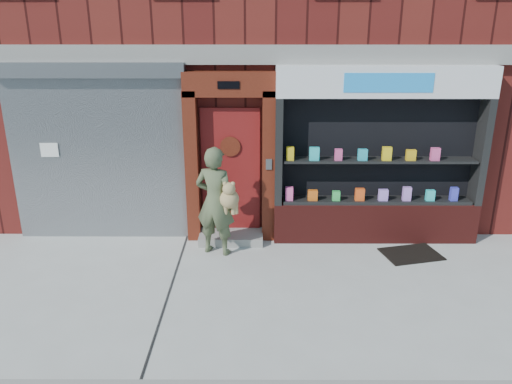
{
  "coord_description": "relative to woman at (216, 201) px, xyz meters",
  "views": [
    {
      "loc": [
        -0.29,
        -6.28,
        3.68
      ],
      "look_at": [
        -0.31,
        1.0,
        1.16
      ],
      "focal_mm": 35.0,
      "sensor_mm": 36.0,
      "label": 1
    }
  ],
  "objects": [
    {
      "name": "red_door_bay",
      "position": [
        0.2,
        0.6,
        0.55
      ],
      "size": [
        1.52,
        0.58,
        2.9
      ],
      "color": "#49170C",
      "rests_on": "ground"
    },
    {
      "name": "doormat",
      "position": [
        3.21,
        -0.09,
        -0.9
      ],
      "size": [
        1.04,
        0.83,
        0.02
      ],
      "primitive_type": "cube",
      "rotation": [
        0.0,
        0.0,
        0.24
      ],
      "color": "black",
      "rests_on": "ground"
    },
    {
      "name": "ground",
      "position": [
        0.95,
        -1.26,
        -0.91
      ],
      "size": [
        80.0,
        80.0,
        0.0
      ],
      "primitive_type": "plane",
      "color": "#9E9E99",
      "rests_on": "ground"
    },
    {
      "name": "shutter_bay",
      "position": [
        -2.05,
        0.66,
        0.81
      ],
      "size": [
        3.1,
        0.3,
        3.04
      ],
      "color": "gray",
      "rests_on": "ground"
    },
    {
      "name": "pharmacy_bay",
      "position": [
        2.7,
        0.55,
        0.46
      ],
      "size": [
        3.5,
        0.41,
        3.0
      ],
      "color": "#541613",
      "rests_on": "ground"
    },
    {
      "name": "building",
      "position": [
        0.95,
        4.73,
        3.09
      ],
      "size": [
        12.0,
        8.16,
        8.0
      ],
      "color": "#4D1411",
      "rests_on": "ground"
    },
    {
      "name": "woman",
      "position": [
        0.0,
        0.0,
        0.0
      ],
      "size": [
        0.77,
        0.62,
        1.81
      ],
      "color": "#4B5639",
      "rests_on": "ground"
    }
  ]
}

